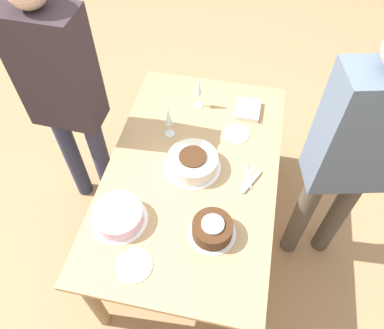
% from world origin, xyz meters
% --- Properties ---
extents(ground_plane, '(12.00, 12.00, 0.00)m').
position_xyz_m(ground_plane, '(0.00, 0.00, 0.00)').
color(ground_plane, '#A87F56').
extents(dining_table, '(1.56, 0.95, 0.74)m').
position_xyz_m(dining_table, '(0.00, 0.00, 0.63)').
color(dining_table, tan).
rests_on(dining_table, ground_plane).
extents(cake_center_white, '(0.32, 0.32, 0.10)m').
position_xyz_m(cake_center_white, '(0.02, -0.00, 0.78)').
color(cake_center_white, white).
rests_on(cake_center_white, dining_table).
extents(cake_front_chocolate, '(0.24, 0.24, 0.10)m').
position_xyz_m(cake_front_chocolate, '(-0.37, -0.18, 0.78)').
color(cake_front_chocolate, white).
rests_on(cake_front_chocolate, dining_table).
extents(cake_back_decorated, '(0.29, 0.29, 0.08)m').
position_xyz_m(cake_back_decorated, '(-0.39, 0.30, 0.78)').
color(cake_back_decorated, white).
rests_on(cake_back_decorated, dining_table).
extents(wine_glass_near, '(0.06, 0.06, 0.23)m').
position_xyz_m(wine_glass_near, '(0.51, 0.06, 0.89)').
color(wine_glass_near, silver).
rests_on(wine_glass_near, dining_table).
extents(wine_glass_far, '(0.06, 0.06, 0.21)m').
position_xyz_m(wine_glass_far, '(0.24, 0.19, 0.87)').
color(wine_glass_far, silver).
rests_on(wine_glass_far, dining_table).
extents(dessert_plate_left, '(0.17, 0.17, 0.01)m').
position_xyz_m(dessert_plate_left, '(-0.60, 0.15, 0.74)').
color(dessert_plate_left, white).
rests_on(dessert_plate_left, dining_table).
extents(dessert_plate_right, '(0.16, 0.16, 0.01)m').
position_xyz_m(dessert_plate_right, '(0.32, -0.21, 0.74)').
color(dessert_plate_right, white).
rests_on(dessert_plate_right, dining_table).
extents(fork_pile, '(0.21, 0.10, 0.01)m').
position_xyz_m(fork_pile, '(-0.00, -0.32, 0.75)').
color(fork_pile, silver).
rests_on(fork_pile, dining_table).
extents(napkin_stack, '(0.18, 0.15, 0.03)m').
position_xyz_m(napkin_stack, '(0.52, -0.25, 0.75)').
color(napkin_stack, silver).
rests_on(napkin_stack, dining_table).
extents(person_cutting, '(0.31, 0.44, 1.70)m').
position_xyz_m(person_cutting, '(0.06, -0.79, 1.03)').
color(person_cutting, '#4C4238').
rests_on(person_cutting, ground_plane).
extents(person_watching, '(0.23, 0.41, 1.70)m').
position_xyz_m(person_watching, '(0.18, 0.77, 1.03)').
color(person_watching, '#2D334C').
rests_on(person_watching, ground_plane).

